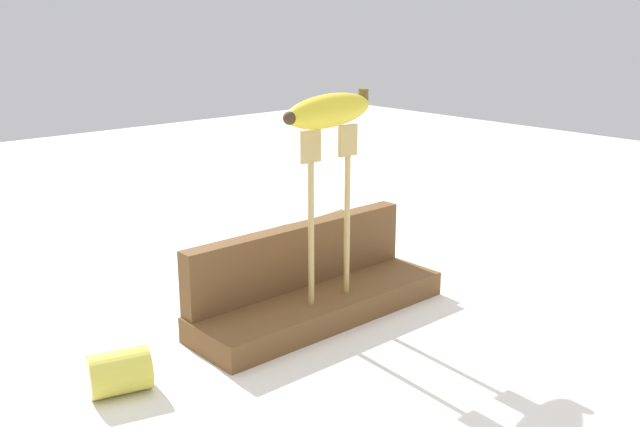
{
  "coord_description": "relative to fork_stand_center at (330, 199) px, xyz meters",
  "views": [
    {
      "loc": [
        -0.54,
        -0.61,
        0.36
      ],
      "look_at": [
        0.0,
        0.0,
        0.13
      ],
      "focal_mm": 40.61,
      "sensor_mm": 36.0,
      "label": 1
    }
  ],
  "objects": [
    {
      "name": "fork_fallen_near",
      "position": [
        0.24,
        0.33,
        -0.15
      ],
      "size": [
        0.18,
        0.04,
        0.01
      ],
      "color": "tan",
      "rests_on": "ground"
    },
    {
      "name": "board_backstop",
      "position": [
        0.0,
        0.06,
        -0.08
      ],
      "size": [
        0.32,
        0.02,
        0.08
      ],
      "primitive_type": "cube",
      "color": "brown",
      "rests_on": "wooden_board"
    },
    {
      "name": "ground_plane",
      "position": [
        0.0,
        0.02,
        -0.15
      ],
      "size": [
        3.0,
        3.0,
        0.0
      ],
      "primitive_type": "plane",
      "color": "white"
    },
    {
      "name": "fork_stand_center",
      "position": [
        0.0,
        0.0,
        0.0
      ],
      "size": [
        0.08,
        0.01,
        0.2
      ],
      "color": "tan",
      "rests_on": "wooden_board"
    },
    {
      "name": "banana_raised_center",
      "position": [
        -0.0,
        -0.0,
        0.1
      ],
      "size": [
        0.16,
        0.07,
        0.04
      ],
      "color": "yellow",
      "rests_on": "fork_stand_center"
    },
    {
      "name": "wooden_board",
      "position": [
        0.0,
        0.02,
        -0.14
      ],
      "size": [
        0.33,
        0.1,
        0.03
      ],
      "primitive_type": "cube",
      "color": "brown",
      "rests_on": "ground"
    },
    {
      "name": "banana_chunk_near",
      "position": [
        -0.27,
        0.01,
        -0.13
      ],
      "size": [
        0.07,
        0.06,
        0.04
      ],
      "color": "#DBD147",
      "rests_on": "ground"
    }
  ]
}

